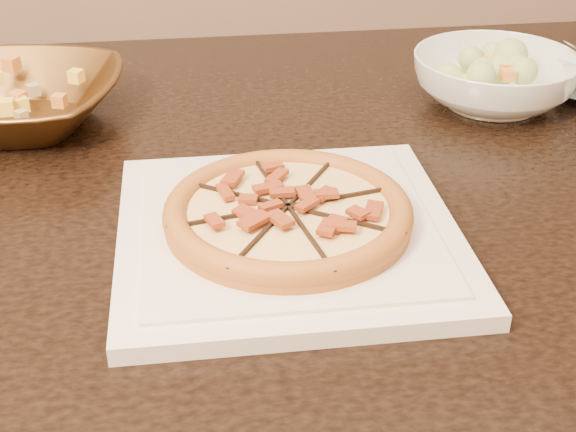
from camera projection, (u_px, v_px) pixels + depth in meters
name	position (u px, v px, depth m)	size (l,w,h in m)	color
dining_table	(207.00, 233.00, 0.99)	(1.54, 1.03, 0.75)	black
plate	(288.00, 233.00, 0.80)	(0.35, 0.35, 0.02)	silver
pizza	(288.00, 213.00, 0.79)	(0.25, 0.25, 0.03)	#A95426
bronze_bowl	(16.00, 102.00, 1.03)	(0.27, 0.27, 0.07)	brown
mixed_dish	(8.00, 67.00, 1.01)	(0.12, 0.12, 0.03)	tan
salad_bowl	(494.00, 80.00, 1.09)	(0.22, 0.22, 0.07)	white
salad	(499.00, 43.00, 1.06)	(0.12, 0.10, 0.04)	#B2C46D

